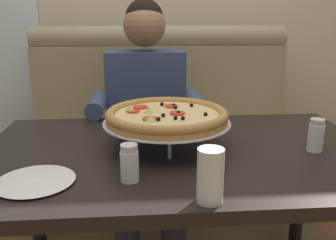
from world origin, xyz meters
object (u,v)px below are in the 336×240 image
(shaker_oregano, at_px, (130,166))
(shaker_parmesan, at_px, (316,138))
(dining_table, at_px, (181,174))
(diner_main, at_px, (146,115))
(booth_bench, at_px, (163,153))
(patio_chair, at_px, (8,92))
(plate_near_left, at_px, (35,179))
(drinking_glass, at_px, (210,179))
(pizza, at_px, (167,116))

(shaker_oregano, distance_m, shaker_parmesan, 0.64)
(dining_table, distance_m, diner_main, 0.63)
(booth_bench, height_order, diner_main, diner_main)
(patio_chair, bearing_deg, shaker_parmesan, -51.74)
(diner_main, height_order, shaker_parmesan, diner_main)
(plate_near_left, bearing_deg, patio_chair, 110.04)
(plate_near_left, height_order, drinking_glass, drinking_glass)
(pizza, relative_size, shaker_parmesan, 3.93)
(pizza, relative_size, plate_near_left, 2.02)
(shaker_parmesan, bearing_deg, patio_chair, 128.26)
(dining_table, xyz_separation_m, diner_main, (-0.10, 0.62, 0.04))
(pizza, bearing_deg, shaker_parmesan, -10.28)
(shaker_parmesan, relative_size, drinking_glass, 0.81)
(diner_main, relative_size, shaker_oregano, 12.01)
(plate_near_left, relative_size, drinking_glass, 1.57)
(patio_chair, bearing_deg, diner_main, -52.25)
(drinking_glass, height_order, patio_chair, drinking_glass)
(booth_bench, relative_size, shaker_parmesan, 13.95)
(diner_main, height_order, pizza, diner_main)
(plate_near_left, bearing_deg, booth_bench, 68.88)
(booth_bench, bearing_deg, shaker_oregano, -98.61)
(pizza, relative_size, drinking_glass, 3.18)
(plate_near_left, bearing_deg, drinking_glass, -17.38)
(booth_bench, height_order, dining_table, booth_bench)
(patio_chair, bearing_deg, shaker_oregano, -64.75)
(booth_bench, xyz_separation_m, dining_table, (0.00, -0.89, 0.27))
(pizza, distance_m, drinking_glass, 0.41)
(diner_main, bearing_deg, shaker_oregano, -94.41)
(dining_table, relative_size, plate_near_left, 6.24)
(booth_bench, relative_size, diner_main, 1.22)
(booth_bench, xyz_separation_m, shaker_parmesan, (0.45, -0.94, 0.40))
(diner_main, height_order, plate_near_left, diner_main)
(diner_main, distance_m, plate_near_left, 0.91)
(drinking_glass, xyz_separation_m, patio_chair, (-1.33, 2.53, -0.29))
(shaker_oregano, bearing_deg, patio_chair, 115.25)
(drinking_glass, bearing_deg, plate_near_left, 162.62)
(pizza, distance_m, plate_near_left, 0.47)
(shaker_oregano, xyz_separation_m, drinking_glass, (0.20, -0.13, 0.02))
(diner_main, relative_size, shaker_parmesan, 11.41)
(dining_table, bearing_deg, patio_chair, 120.97)
(diner_main, bearing_deg, booth_bench, 68.72)
(dining_table, bearing_deg, diner_main, 99.49)
(shaker_oregano, xyz_separation_m, shaker_parmesan, (0.62, 0.18, 0.00))
(shaker_oregano, relative_size, shaker_parmesan, 0.95)
(booth_bench, relative_size, patio_chair, 1.81)
(booth_bench, relative_size, shaker_oregano, 14.68)
(booth_bench, distance_m, shaker_oregano, 1.20)
(dining_table, relative_size, shaker_parmesan, 12.12)
(shaker_parmesan, bearing_deg, shaker_oregano, -163.61)
(dining_table, height_order, shaker_oregano, shaker_oregano)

